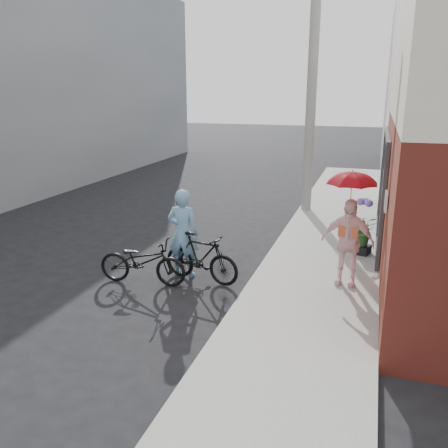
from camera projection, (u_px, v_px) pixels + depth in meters
The scene contains 11 objects.
ground at pixel (201, 286), 8.92m from camera, with size 80.00×80.00×0.00m, color black.
sidewalk at pixel (325, 259), 10.12m from camera, with size 2.20×24.00×0.12m, color #979792.
curb at pixel (272, 254), 10.46m from camera, with size 0.12×24.00×0.12m, color #9E9E99.
utility_pole at pixel (312, 91), 13.12m from camera, with size 0.28×0.28×7.00m, color #9E9E99.
officer at pixel (183, 233), 9.20m from camera, with size 0.64×0.42×1.75m, color #6F9FC5.
bike_left at pixel (142, 261), 8.91m from camera, with size 0.59×1.70×0.89m, color black.
bike_right at pixel (201, 258), 9.02m from camera, with size 0.45×1.58×0.95m, color black.
kimono_woman at pixel (347, 242), 8.51m from camera, with size 0.94×0.39×1.61m, color #FFD5D9.
parasol at pixel (352, 177), 8.19m from camera, with size 0.86×0.86×0.76m, color red.
planter at pixel (361, 249), 10.29m from camera, with size 0.35×0.35×0.18m, color black.
potted_plant at pixel (363, 230), 10.17m from camera, with size 0.61×0.53×0.68m, color #315E25.
Camera 1 is at (2.93, -7.73, 3.59)m, focal length 38.00 mm.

